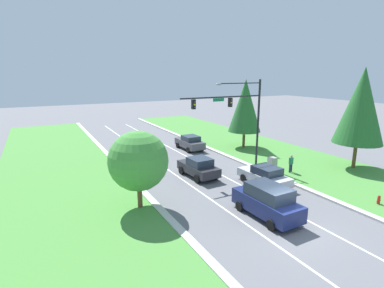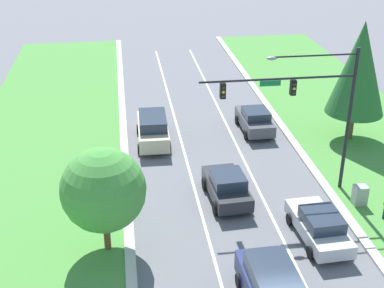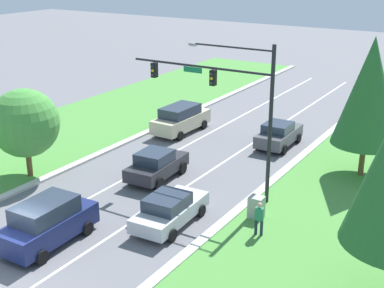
{
  "view_description": "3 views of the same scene",
  "coord_description": "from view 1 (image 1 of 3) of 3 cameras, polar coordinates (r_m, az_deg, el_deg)",
  "views": [
    {
      "loc": [
        -12.24,
        -11.18,
        8.74
      ],
      "look_at": [
        1.2,
        14.22,
        1.94
      ],
      "focal_mm": 28.0,
      "sensor_mm": 36.0,
      "label": 1
    },
    {
      "loc": [
        -5.55,
        -14.36,
        15.53
      ],
      "look_at": [
        -1.73,
        13.28,
        2.11
      ],
      "focal_mm": 50.0,
      "sensor_mm": 36.0,
      "label": 2
    },
    {
      "loc": [
        16.36,
        -12.71,
        12.2
      ],
      "look_at": [
        0.61,
        12.83,
        1.53
      ],
      "focal_mm": 50.0,
      "sensor_mm": 36.0,
      "label": 3
    }
  ],
  "objects": [
    {
      "name": "graphite_sedan",
      "position": [
        35.07,
        -0.4,
        0.3
      ],
      "size": [
        2.12,
        4.33,
        1.68
      ],
      "rotation": [
        0.0,
        0.0,
        0.02
      ],
      "color": "#4C4C51",
      "rests_on": "ground_plane"
    },
    {
      "name": "lane_stripe_inner_right",
      "position": [
        19.96,
        21.73,
        -13.67
      ],
      "size": [
        0.14,
        81.0,
        0.01
      ],
      "color": "white",
      "rests_on": "ground_plane"
    },
    {
      "name": "lane_stripe_inner_left",
      "position": [
        17.62,
        13.72,
        -16.84
      ],
      "size": [
        0.14,
        81.0,
        0.01
      ],
      "color": "white",
      "rests_on": "ground_plane"
    },
    {
      "name": "navy_suv",
      "position": [
        19.39,
        14.13,
        -10.47
      ],
      "size": [
        2.21,
        4.68,
        2.09
      ],
      "rotation": [
        0.0,
        0.0,
        0.02
      ],
      "color": "navy",
      "rests_on": "ground_plane"
    },
    {
      "name": "curb_strip_right",
      "position": [
        22.81,
        28.19,
        -10.7
      ],
      "size": [
        0.5,
        90.0,
        0.15
      ],
      "color": "beige",
      "rests_on": "ground_plane"
    },
    {
      "name": "oak_near_left_tree",
      "position": [
        19.54,
        -10.18,
        -3.21
      ],
      "size": [
        3.9,
        3.9,
        5.21
      ],
      "color": "brown",
      "rests_on": "ground_plane"
    },
    {
      "name": "curb_strip_left",
      "position": [
        15.6,
        2.34,
        -20.44
      ],
      "size": [
        0.5,
        90.0,
        0.15
      ],
      "color": "beige",
      "rests_on": "ground_plane"
    },
    {
      "name": "silver_sedan",
      "position": [
        24.7,
        13.67,
        -5.86
      ],
      "size": [
        2.21,
        4.59,
        1.58
      ],
      "rotation": [
        0.0,
        0.0,
        0.05
      ],
      "color": "silver",
      "rests_on": "ground_plane"
    },
    {
      "name": "ground_plane",
      "position": [
        18.74,
        18.01,
        -15.2
      ],
      "size": [
        160.0,
        160.0,
        0.0
      ],
      "primitive_type": "plane",
      "color": "slate"
    },
    {
      "name": "pedestrian",
      "position": [
        28.22,
        18.34,
        -3.45
      ],
      "size": [
        0.41,
        0.29,
        1.69
      ],
      "rotation": [
        0.0,
        0.0,
        3.33
      ],
      "color": "#232842",
      "rests_on": "ground_plane"
    },
    {
      "name": "conifer_far_right_tree",
      "position": [
        31.11,
        29.51,
        6.34
      ],
      "size": [
        4.3,
        4.3,
        9.34
      ],
      "color": "brown",
      "rests_on": "ground_plane"
    },
    {
      "name": "charcoal_sedan",
      "position": [
        25.85,
        1.27,
        -4.42
      ],
      "size": [
        2.27,
        4.33,
        1.73
      ],
      "rotation": [
        0.0,
        0.0,
        0.06
      ],
      "color": "#28282D",
      "rests_on": "ground_plane"
    },
    {
      "name": "conifer_near_right_tree",
      "position": [
        35.78,
        10.08,
        7.19
      ],
      "size": [
        3.81,
        3.81,
        8.11
      ],
      "color": "brown",
      "rests_on": "ground_plane"
    },
    {
      "name": "fire_hydrant",
      "position": [
        24.26,
        32.0,
        -9.07
      ],
      "size": [
        0.34,
        0.2,
        0.7
      ],
      "color": "red",
      "rests_on": "ground_plane"
    },
    {
      "name": "traffic_signal_mast",
      "position": [
        27.53,
        8.87,
        6.35
      ],
      "size": [
        8.29,
        0.41,
        8.22
      ],
      "color": "black",
      "rests_on": "ground_plane"
    },
    {
      "name": "champagne_suv",
      "position": [
        31.59,
        -11.31,
        -1.1
      ],
      "size": [
        2.25,
        5.1,
        1.99
      ],
      "rotation": [
        0.0,
        0.0,
        -0.03
      ],
      "color": "beige",
      "rests_on": "ground_plane"
    },
    {
      "name": "utility_cabinet",
      "position": [
        28.75,
        15.03,
        -3.63
      ],
      "size": [
        0.7,
        0.6,
        1.19
      ],
      "color": "#9E9E99",
      "rests_on": "ground_plane"
    }
  ]
}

